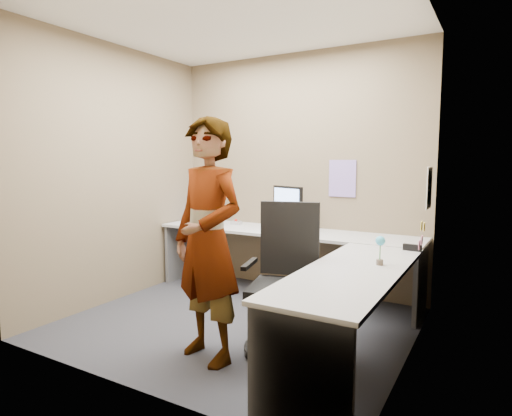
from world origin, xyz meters
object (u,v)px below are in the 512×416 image
Objects in this scene: monitor at (287,202)px; person at (208,241)px; desk at (298,258)px; office_chair at (285,292)px.

monitor is 0.24× the size of person.
office_chair is at bearing -73.81° from desk.
monitor is at bearing 110.09° from person.
office_chair is (0.19, -0.66, -0.12)m from desk.
desk is at bearing 91.95° from office_chair.
person is (-0.44, -0.41, 0.44)m from office_chair.
person is (-0.24, -1.07, 0.32)m from desk.
monitor is 0.37× the size of office_chair.
person is at bearing -151.13° from office_chair.
desk is at bearing -33.81° from monitor.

